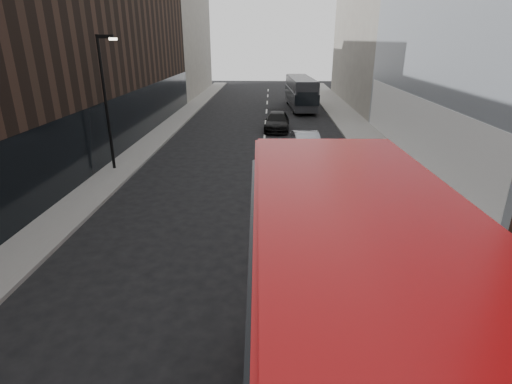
# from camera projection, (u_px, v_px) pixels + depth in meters

# --- Properties ---
(sidewalk_right) EXTENTS (3.00, 80.00, 0.15)m
(sidewalk_right) POSITION_uv_depth(u_px,v_px,m) (369.00, 142.00, 28.44)
(sidewalk_right) COLOR slate
(sidewalk_right) RESTS_ON ground
(sidewalk_left) EXTENTS (2.00, 80.00, 0.15)m
(sidewalk_left) POSITION_uv_depth(u_px,v_px,m) (154.00, 140.00, 28.99)
(sidewalk_left) COLOR slate
(sidewalk_left) RESTS_ON ground
(building_victorian) EXTENTS (6.50, 24.00, 21.00)m
(building_victorian) POSITION_uv_depth(u_px,v_px,m) (375.00, 12.00, 42.59)
(building_victorian) COLOR slate
(building_victorian) RESTS_ON ground
(building_left_mid) EXTENTS (5.00, 24.00, 14.00)m
(building_left_mid) POSITION_uv_depth(u_px,v_px,m) (120.00, 38.00, 31.29)
(building_left_mid) COLOR black
(building_left_mid) RESTS_ON ground
(building_left_far) EXTENTS (5.00, 20.00, 13.00)m
(building_left_far) POSITION_uv_depth(u_px,v_px,m) (180.00, 43.00, 51.99)
(building_left_far) COLOR slate
(building_left_far) RESTS_ON ground
(street_lamp) EXTENTS (1.06, 0.22, 7.00)m
(street_lamp) POSITION_uv_depth(u_px,v_px,m) (106.00, 95.00, 21.00)
(street_lamp) COLOR black
(street_lamp) RESTS_ON sidewalk_left
(grey_bus) EXTENTS (2.94, 10.07, 3.22)m
(grey_bus) POSITION_uv_depth(u_px,v_px,m) (301.00, 92.00, 41.73)
(grey_bus) COLOR black
(grey_bus) RESTS_ON ground
(car_a) EXTENTS (2.10, 4.57, 1.52)m
(car_a) POSITION_uv_depth(u_px,v_px,m) (331.00, 186.00, 17.94)
(car_a) COLOR black
(car_a) RESTS_ON ground
(car_b) EXTENTS (1.95, 4.55, 1.46)m
(car_b) POSITION_uv_depth(u_px,v_px,m) (307.00, 144.00, 25.12)
(car_b) COLOR #9B9DA4
(car_b) RESTS_ON ground
(car_c) EXTENTS (2.16, 4.87, 1.39)m
(car_c) POSITION_uv_depth(u_px,v_px,m) (277.00, 121.00, 32.28)
(car_c) COLOR black
(car_c) RESTS_ON ground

